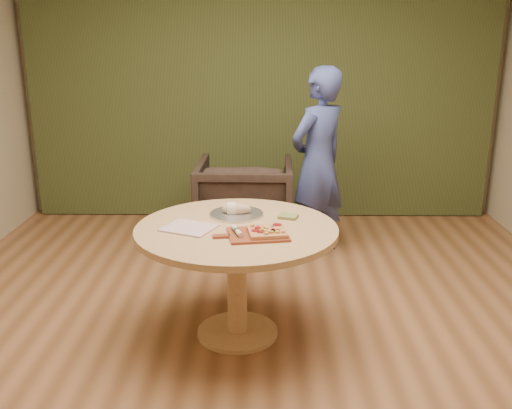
{
  "coord_description": "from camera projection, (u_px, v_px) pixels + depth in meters",
  "views": [
    {
      "loc": [
        0.03,
        -3.09,
        1.9
      ],
      "look_at": [
        -0.02,
        0.25,
        0.9
      ],
      "focal_mm": 40.0,
      "sensor_mm": 36.0,
      "label": 1
    }
  ],
  "objects": [
    {
      "name": "pedestal_table",
      "position": [
        237.0,
        248.0,
        3.6
      ],
      "size": [
        1.27,
        1.27,
        0.75
      ],
      "rotation": [
        0.0,
        0.0,
        -0.02
      ],
      "color": "tan",
      "rests_on": "ground"
    },
    {
      "name": "cutlery_roll",
      "position": [
        237.0,
        231.0,
        3.39
      ],
      "size": [
        0.08,
        0.2,
        0.03
      ],
      "rotation": [
        0.0,
        0.0,
        0.31
      ],
      "color": "beige",
      "rests_on": "pizza_paddle"
    },
    {
      "name": "room_shell",
      "position": [
        258.0,
        130.0,
        3.11
      ],
      "size": [
        5.04,
        6.04,
        2.84
      ],
      "color": "#98643D",
      "rests_on": "ground"
    },
    {
      "name": "serving_tray",
      "position": [
        237.0,
        214.0,
        3.78
      ],
      "size": [
        0.36,
        0.36,
        0.02
      ],
      "color": "silver",
      "rests_on": "pedestal_table"
    },
    {
      "name": "newspaper",
      "position": [
        189.0,
        228.0,
        3.52
      ],
      "size": [
        0.38,
        0.35,
        0.01
      ],
      "primitive_type": "cube",
      "rotation": [
        0.0,
        0.0,
        -0.41
      ],
      "color": "white",
      "rests_on": "pedestal_table"
    },
    {
      "name": "person_standing",
      "position": [
        318.0,
        163.0,
        4.97
      ],
      "size": [
        0.71,
        0.7,
        1.65
      ],
      "primitive_type": "imported",
      "rotation": [
        0.0,
        0.0,
        3.89
      ],
      "color": "#3A488A",
      "rests_on": "ground"
    },
    {
      "name": "armchair",
      "position": [
        245.0,
        198.0,
        5.28
      ],
      "size": [
        0.88,
        0.83,
        0.89
      ],
      "primitive_type": "imported",
      "rotation": [
        0.0,
        0.0,
        3.12
      ],
      "color": "black",
      "rests_on": "ground"
    },
    {
      "name": "flatbread_pizza",
      "position": [
        267.0,
        231.0,
        3.39
      ],
      "size": [
        0.25,
        0.25,
        0.04
      ],
      "rotation": [
        0.0,
        0.0,
        0.16
      ],
      "color": "#C07F4A",
      "rests_on": "pizza_paddle"
    },
    {
      "name": "curtain",
      "position": [
        261.0,
        85.0,
        5.89
      ],
      "size": [
        4.8,
        0.14,
        2.78
      ],
      "primitive_type": "cube",
      "color": "#303A1A",
      "rests_on": "ground"
    },
    {
      "name": "bread_roll",
      "position": [
        235.0,
        209.0,
        3.77
      ],
      "size": [
        0.19,
        0.09,
        0.09
      ],
      "color": "tan",
      "rests_on": "serving_tray"
    },
    {
      "name": "green_packet",
      "position": [
        288.0,
        216.0,
        3.72
      ],
      "size": [
        0.14,
        0.13,
        0.02
      ],
      "primitive_type": "cube",
      "rotation": [
        0.0,
        0.0,
        -0.3
      ],
      "color": "#56612B",
      "rests_on": "pedestal_table"
    },
    {
      "name": "pizza_paddle",
      "position": [
        256.0,
        235.0,
        3.39
      ],
      "size": [
        0.47,
        0.33,
        0.01
      ],
      "rotation": [
        0.0,
        0.0,
        0.16
      ],
      "color": "brown",
      "rests_on": "pedestal_table"
    }
  ]
}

